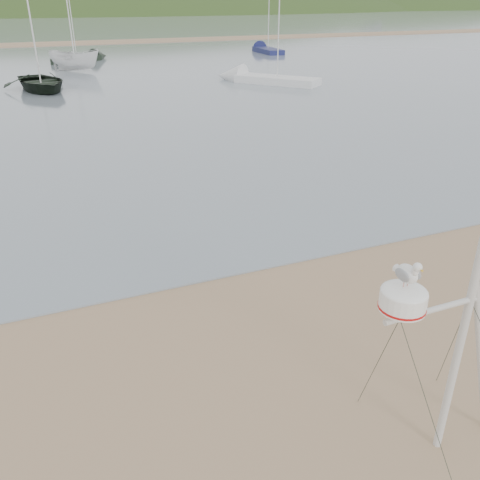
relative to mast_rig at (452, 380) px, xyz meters
name	(u,v)px	position (x,y,z in m)	size (l,w,h in m)	color
ground	(152,445)	(-3.65, 1.61, -1.23)	(560.00, 560.00, 0.00)	#917254
water	(12,24)	(-3.65, 133.61, -1.21)	(560.00, 256.00, 0.04)	slate
sandbar	(20,45)	(-3.65, 71.61, -1.16)	(560.00, 7.00, 0.07)	#917254
hill_ridge	(64,62)	(14.86, 236.61, -20.93)	(620.00, 180.00, 80.00)	#243917
far_cottages	(17,2)	(-0.65, 197.61, 2.77)	(294.40, 6.30, 8.00)	beige
mast_rig	(452,380)	(0.00, 0.00, 0.00)	(2.26, 2.42, 5.11)	silver
boat_dark	(35,46)	(-3.21, 33.37, 1.59)	(3.98, 1.15, 5.57)	black
boat_white	(72,42)	(0.06, 42.76, 1.11)	(1.73, 1.78, 4.61)	silver
sailboat_dark_mid	(90,58)	(2.22, 50.22, -0.93)	(6.18, 5.52, 6.65)	black
sailboat_white_near	(250,78)	(11.20, 31.83, -0.93)	(6.43, 7.45, 7.87)	silver
sailboat_blue_far	(262,49)	(21.58, 51.97, -0.93)	(2.23, 7.27, 7.11)	#15194B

